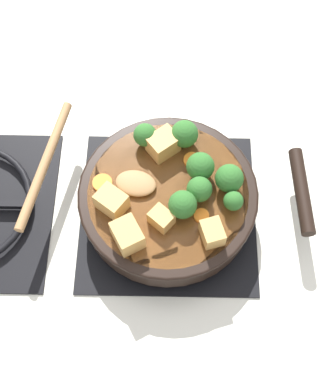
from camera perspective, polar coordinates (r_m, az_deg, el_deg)
The scene contains 19 objects.
ground_plane at distance 0.96m, azimuth -0.00°, elevation -2.13°, with size 2.40×2.40×0.00m, color silver.
front_burner_grate at distance 0.95m, azimuth -0.00°, elevation -1.83°, with size 0.31×0.31×0.03m.
skillet_pan at distance 0.91m, azimuth 0.15°, elevation -0.65°, with size 0.30×0.39×0.05m.
wooden_spoon at distance 0.91m, azimuth -9.13°, elevation 2.14°, with size 0.25×0.23×0.02m.
tofu_cube_center_large at distance 0.83m, azimuth -4.35°, elevation -4.62°, with size 0.05×0.04×0.04m, color tan.
tofu_cube_near_handle at distance 0.85m, azimuth -0.72°, elevation -2.84°, with size 0.04×0.03×0.03m, color tan.
tofu_cube_east_chunk at distance 0.91m, azimuth -0.54°, elevation 5.13°, with size 0.05×0.04×0.04m, color tan.
tofu_cube_west_chunk at distance 0.84m, azimuth 4.74°, elevation -4.37°, with size 0.04×0.03×0.03m, color tan.
tofu_cube_back_piece at distance 0.86m, azimuth -6.04°, elevation -1.01°, with size 0.05×0.04×0.04m, color tan.
broccoli_floret_near_spoon at distance 0.88m, azimuth 3.47°, elevation 2.73°, with size 0.05×0.05×0.05m.
broccoli_floret_center_top at distance 0.86m, azimuth 3.37°, elevation 0.28°, with size 0.04×0.04×0.05m.
broccoli_floret_east_rim at distance 0.87m, azimuth 6.55°, elevation 1.44°, with size 0.05×0.05×0.05m.
broccoli_floret_west_rim at distance 0.86m, azimuth 6.98°, elevation -0.97°, with size 0.03×0.03×0.04m.
broccoli_floret_north_edge at distance 0.84m, azimuth 1.58°, elevation -1.37°, with size 0.05×0.05×0.05m.
broccoli_floret_south_cluster at distance 0.91m, azimuth 1.77°, elevation 6.20°, with size 0.05×0.05×0.05m.
broccoli_floret_mid_floret at distance 0.91m, azimuth -2.47°, elevation 6.08°, with size 0.04×0.04×0.05m.
carrot_slice_orange_thin at distance 0.90m, azimuth -7.01°, elevation 0.98°, with size 0.03×0.03×0.01m, color orange.
carrot_slice_near_center at distance 0.87m, azimuth 3.59°, elevation -2.53°, with size 0.03×0.03×0.01m, color orange.
carrot_slice_edge_slice at distance 0.91m, azimuth 2.60°, elevation 3.44°, with size 0.03×0.03×0.01m, color orange.
Camera 1 is at (-0.40, -0.01, 0.87)m, focal length 50.00 mm.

